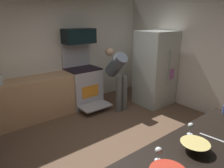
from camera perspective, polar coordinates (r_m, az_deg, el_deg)
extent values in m
cube|color=brown|center=(3.61, 1.35, -17.86)|extent=(5.20, 4.80, 0.02)
cube|color=silver|center=(5.02, -15.98, 8.04)|extent=(5.20, 0.12, 2.60)
cube|color=silver|center=(5.02, 24.60, 7.12)|extent=(0.12, 4.80, 2.60)
cube|color=tan|center=(4.64, -23.59, -4.49)|extent=(2.40, 0.60, 0.90)
cube|color=#B8B4BD|center=(5.12, -7.98, -0.97)|extent=(0.76, 0.64, 0.92)
cube|color=black|center=(4.99, -8.21, 4.20)|extent=(0.76, 0.64, 0.03)
cube|color=#B8B4BD|center=(5.18, -10.01, 8.07)|extent=(0.76, 0.06, 0.58)
cube|color=orange|center=(4.86, -6.02, -2.05)|extent=(0.44, 0.01, 0.28)
cube|color=#B8B4BD|center=(4.82, -4.61, -6.17)|extent=(0.72, 0.41, 0.03)
cube|color=black|center=(4.96, -9.21, 13.08)|extent=(0.74, 0.38, 0.34)
cube|color=#B7BEB8|center=(5.20, 11.99, 4.24)|extent=(0.85, 0.74, 1.82)
cylinder|color=#B7BEB8|center=(4.92, 15.20, 4.32)|extent=(0.02, 0.02, 0.82)
cylinder|color=#B7BEB8|center=(4.98, 15.75, 4.44)|extent=(0.02, 0.02, 0.82)
cube|color=#B363B3|center=(5.12, 16.24, 2.65)|extent=(0.20, 0.01, 0.26)
cylinder|color=#5E5E5E|center=(4.73, 1.93, -2.78)|extent=(0.14, 0.14, 0.86)
cylinder|color=#5E5E5E|center=(4.84, 3.48, -2.33)|extent=(0.14, 0.14, 0.86)
cylinder|color=#535C68|center=(4.75, 1.19, 5.39)|extent=(0.30, 0.63, 0.63)
sphere|color=tan|center=(4.90, -0.72, 8.99)|extent=(0.20, 0.20, 0.20)
cone|color=#DDC871|center=(2.16, 22.05, -15.87)|extent=(0.27, 0.27, 0.09)
cylinder|color=silver|center=(2.42, 20.86, -12.96)|extent=(0.06, 0.06, 0.01)
cylinder|color=silver|center=(2.40, 20.96, -12.14)|extent=(0.01, 0.01, 0.07)
ellipsoid|color=silver|center=(2.37, 21.14, -10.75)|extent=(0.06, 0.06, 0.06)
cylinder|color=silver|center=(1.96, 12.68, -20.05)|extent=(0.06, 0.06, 0.01)
cylinder|color=silver|center=(1.94, 12.76, -19.15)|extent=(0.01, 0.01, 0.07)
ellipsoid|color=silver|center=(1.90, 12.90, -17.60)|extent=(0.06, 0.06, 0.06)
cube|color=#B7BABF|center=(2.44, 26.30, -13.38)|extent=(0.06, 0.27, 0.01)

